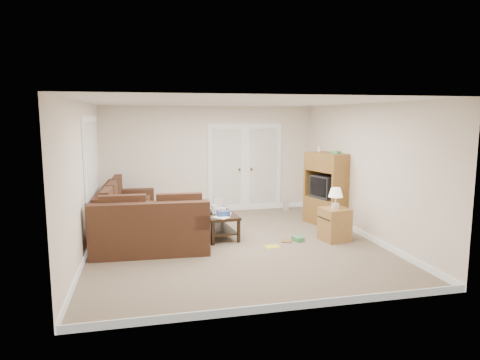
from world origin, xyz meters
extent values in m
plane|color=gray|center=(0.00, 0.00, 0.00)|extent=(5.50, 5.50, 0.00)
cube|color=white|center=(0.00, 0.00, 2.50)|extent=(5.00, 5.50, 0.02)
cube|color=white|center=(-2.50, 0.00, 1.25)|extent=(0.02, 5.50, 2.50)
cube|color=white|center=(2.50, 0.00, 1.25)|extent=(0.02, 5.50, 2.50)
cube|color=white|center=(0.00, 2.75, 1.25)|extent=(5.00, 0.02, 2.50)
cube|color=white|center=(0.00, -2.75, 1.25)|extent=(5.00, 0.02, 2.50)
cube|color=silver|center=(0.40, 2.72, 1.02)|extent=(0.90, 0.04, 2.13)
cube|color=silver|center=(1.30, 2.72, 1.02)|extent=(0.90, 0.04, 2.13)
cube|color=white|center=(0.40, 2.69, 1.07)|extent=(0.68, 0.02, 1.80)
cube|color=white|center=(1.30, 2.69, 1.07)|extent=(0.68, 0.02, 1.80)
cube|color=silver|center=(-2.47, 1.00, 1.55)|extent=(0.04, 1.92, 1.42)
cube|color=white|center=(-2.44, 1.00, 1.55)|extent=(0.02, 1.74, 1.24)
cube|color=#46291B|center=(-1.87, 1.17, 0.22)|extent=(1.08, 2.49, 0.45)
cube|color=#46291B|center=(-2.22, 1.19, 0.68)|extent=(0.37, 2.46, 0.46)
cube|color=#46291B|center=(-1.82, 2.26, 0.56)|extent=(0.97, 0.30, 0.23)
cube|color=#4A2C1D|center=(-1.79, 1.16, 0.51)|extent=(0.75, 2.37, 0.13)
cube|color=#46291B|center=(-1.45, -0.08, 0.22)|extent=(1.96, 1.05, 0.45)
cube|color=#46291B|center=(-1.47, -0.43, 0.68)|extent=(1.93, 0.35, 0.46)
cube|color=#46291B|center=(-0.62, -0.12, 0.56)|extent=(0.30, 0.97, 0.23)
cube|color=#4A2C1D|center=(-1.45, 0.01, 0.51)|extent=(1.84, 0.73, 0.13)
cube|color=black|center=(-0.62, -0.12, 0.70)|extent=(0.38, 0.87, 0.03)
cube|color=#B62B13|center=(-0.61, 0.11, 0.72)|extent=(0.35, 0.14, 0.02)
cube|color=black|center=(-0.19, 0.55, 0.43)|extent=(0.68, 1.17, 0.05)
cube|color=black|center=(-0.19, 0.55, 0.15)|extent=(0.59, 1.08, 0.03)
cylinder|color=silver|center=(-0.29, 0.49, 0.54)|extent=(0.09, 0.09, 0.16)
cylinder|color=#B62B13|center=(-0.29, 0.49, 0.69)|extent=(0.01, 0.01, 0.14)
cube|color=#2E4796|center=(-0.14, 0.25, 0.50)|extent=(0.24, 0.15, 0.09)
cube|color=white|center=(-0.18, 0.45, 0.46)|extent=(0.43, 0.65, 0.00)
cube|color=olive|center=(2.20, 0.96, 0.28)|extent=(0.77, 1.05, 0.57)
cube|color=olive|center=(2.20, 0.96, 1.32)|extent=(0.77, 1.05, 0.38)
cube|color=black|center=(2.18, 0.95, 0.80)|extent=(0.60, 0.67, 0.47)
cube|color=black|center=(1.96, 0.88, 0.82)|extent=(0.15, 0.47, 0.38)
cube|color=#449656|center=(2.27, 0.73, 1.54)|extent=(0.16, 0.20, 0.06)
cylinder|color=silver|center=(2.12, 1.23, 1.57)|extent=(0.07, 0.07, 0.11)
cube|color=#A6773D|center=(1.85, -0.19, 0.30)|extent=(0.53, 0.53, 0.60)
cylinder|color=silver|center=(1.85, -0.19, 0.65)|extent=(0.15, 0.15, 0.09)
cylinder|color=silver|center=(1.85, -0.19, 0.76)|extent=(0.03, 0.03, 0.13)
cone|color=silver|center=(1.85, -0.19, 0.90)|extent=(0.26, 0.26, 0.17)
cube|color=silver|center=(1.82, 2.45, 0.13)|extent=(0.13, 0.11, 0.27)
cube|color=yellow|center=(0.62, -0.32, 0.00)|extent=(0.28, 0.24, 0.01)
cube|color=#449656|center=(1.18, -0.09, 0.04)|extent=(0.20, 0.24, 0.08)
imported|color=brown|center=(0.90, -0.01, 0.01)|extent=(0.27, 0.30, 0.02)
camera|label=1|loc=(-1.53, -7.24, 2.26)|focal=32.00mm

